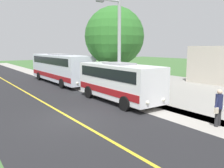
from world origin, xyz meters
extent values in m
plane|color=#3D6633|center=(0.00, 0.00, 0.00)|extent=(120.00, 120.00, 0.00)
cube|color=black|center=(0.00, 0.00, 0.00)|extent=(8.00, 100.00, 0.01)
cube|color=#9E9991|center=(-5.20, 0.00, 0.00)|extent=(2.40, 100.00, 0.01)
cube|color=gold|center=(0.00, 0.00, 0.01)|extent=(0.16, 100.00, 0.00)
cube|color=white|center=(-4.47, -1.80, 1.48)|extent=(2.34, 7.10, 2.25)
cube|color=maroon|center=(-4.47, -1.80, 0.90)|extent=(2.38, 6.96, 0.44)
cube|color=black|center=(-4.47, -1.80, 2.05)|extent=(2.38, 6.39, 0.70)
cube|color=gray|center=(-4.47, -1.80, 2.66)|extent=(1.40, 2.13, 0.12)
cylinder|color=black|center=(-5.64, 0.40, 0.45)|extent=(0.25, 0.90, 0.90)
cylinder|color=black|center=(-3.30, 0.40, 0.45)|extent=(0.25, 0.90, 0.90)
cylinder|color=black|center=(-5.64, -4.00, 0.45)|extent=(0.25, 0.90, 0.90)
cylinder|color=black|center=(-3.30, -4.00, 0.45)|extent=(0.25, 0.90, 0.90)
sphere|color=#F2EACC|center=(-5.11, 1.77, 0.70)|extent=(0.20, 0.20, 0.20)
sphere|color=#F2EACC|center=(-3.83, 1.77, 0.70)|extent=(0.20, 0.20, 0.20)
cube|color=silver|center=(-4.54, -12.40, 1.66)|extent=(2.47, 10.76, 2.62)
cube|color=maroon|center=(-4.54, -12.40, 0.90)|extent=(2.51, 10.54, 0.44)
cube|color=black|center=(-4.54, -12.40, 2.42)|extent=(2.51, 9.68, 0.70)
cube|color=gray|center=(-4.54, -12.40, 3.03)|extent=(1.48, 3.23, 0.12)
cylinder|color=black|center=(-5.77, -9.06, 0.45)|extent=(0.25, 0.90, 0.90)
cylinder|color=black|center=(-3.30, -9.06, 0.45)|extent=(0.25, 0.90, 0.90)
cylinder|color=black|center=(-5.77, -15.73, 0.45)|extent=(0.25, 0.90, 0.90)
cylinder|color=black|center=(-3.30, -15.73, 0.45)|extent=(0.25, 0.90, 0.90)
sphere|color=#F2EACC|center=(-5.22, -7.00, 0.70)|extent=(0.20, 0.20, 0.20)
sphere|color=#F2EACC|center=(-3.86, -7.00, 0.70)|extent=(0.20, 0.20, 0.20)
cylinder|color=#262628|center=(-5.36, 5.13, 0.44)|extent=(0.18, 0.18, 0.88)
cylinder|color=#262628|center=(-5.16, 5.13, 0.44)|extent=(0.18, 0.18, 0.88)
cylinder|color=#1E2347|center=(-5.26, 5.13, 1.23)|extent=(0.34, 0.34, 0.70)
sphere|color=beige|center=(-5.26, 5.13, 1.69)|extent=(0.24, 0.24, 0.24)
cylinder|color=#1E2347|center=(-5.45, 5.13, 1.26)|extent=(0.29, 0.10, 0.63)
cube|color=white|center=(-5.52, 5.18, 0.83)|extent=(0.20, 0.12, 0.28)
cylinder|color=#1E2347|center=(-5.08, 5.13, 1.26)|extent=(0.29, 0.10, 0.63)
cube|color=beige|center=(-5.00, 5.18, 0.83)|extent=(0.20, 0.12, 0.28)
cylinder|color=#9E9EA3|center=(-5.00, -2.50, 3.54)|extent=(0.24, 0.24, 7.08)
cylinder|color=#9E9EA3|center=(-4.20, -2.50, 6.93)|extent=(1.60, 0.14, 0.14)
cube|color=#59595B|center=(-3.40, -2.50, 6.83)|extent=(0.50, 0.24, 0.20)
cylinder|color=#4C3826|center=(-7.40, -6.47, 1.37)|extent=(0.36, 0.36, 2.73)
sphere|color=#2D6B28|center=(-7.40, -6.47, 4.74)|extent=(5.36, 5.36, 5.36)
camera|label=1|loc=(5.14, 11.14, 3.78)|focal=37.60mm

